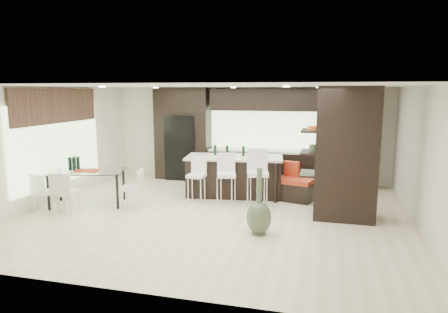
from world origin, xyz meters
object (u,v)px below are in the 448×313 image
(kitchen_island, at_px, (234,176))
(chair_far, at_px, (46,195))
(dining_table, at_px, (88,188))
(bench, at_px, (284,188))
(chair_end, at_px, (132,191))
(stool_right, at_px, (257,184))
(floor_vase, at_px, (259,202))
(stool_left, at_px, (196,184))
(stool_mid, at_px, (226,184))
(chair_near, at_px, (66,195))

(kitchen_island, relative_size, chair_far, 2.98)
(kitchen_island, height_order, dining_table, kitchen_island)
(bench, relative_size, chair_end, 1.71)
(stool_right, height_order, floor_vase, floor_vase)
(stool_left, height_order, stool_mid, stool_mid)
(stool_mid, distance_m, chair_end, 2.13)
(stool_left, distance_m, stool_right, 1.47)
(dining_table, bearing_deg, stool_mid, -3.24)
(stool_mid, relative_size, floor_vase, 0.77)
(chair_end, bearing_deg, stool_left, -67.60)
(floor_vase, bearing_deg, kitchen_island, 112.16)
(stool_mid, distance_m, dining_table, 3.19)
(chair_near, height_order, chair_end, chair_near)
(floor_vase, bearing_deg, bench, 85.55)
(dining_table, distance_m, chair_end, 1.12)
(stool_left, height_order, chair_far, stool_left)
(stool_mid, relative_size, chair_far, 1.19)
(stool_left, xyz_separation_m, bench, (1.98, 0.77, -0.17))
(chair_near, relative_size, chair_far, 1.08)
(stool_left, bearing_deg, floor_vase, -40.63)
(kitchen_island, bearing_deg, chair_far, -153.63)
(dining_table, relative_size, chair_end, 2.04)
(bench, bearing_deg, kitchen_island, -165.60)
(stool_left, distance_m, bench, 2.13)
(stool_right, relative_size, bench, 0.76)
(kitchen_island, relative_size, stool_mid, 2.50)
(stool_mid, distance_m, floor_vase, 2.05)
(floor_vase, bearing_deg, stool_left, 135.11)
(bench, relative_size, floor_vase, 1.12)
(stool_right, bearing_deg, floor_vase, -91.70)
(chair_far, height_order, chair_end, chair_end)
(kitchen_island, height_order, stool_left, kitchen_island)
(dining_table, bearing_deg, stool_right, -6.34)
(bench, height_order, chair_far, chair_far)
(floor_vase, bearing_deg, chair_near, 177.85)
(chair_far, bearing_deg, stool_right, 34.58)
(stool_left, distance_m, floor_vase, 2.52)
(chair_end, bearing_deg, floor_vase, -119.21)
(stool_right, bearing_deg, stool_left, 166.20)
(floor_vase, relative_size, chair_end, 1.54)
(kitchen_island, height_order, stool_right, stool_right)
(dining_table, xyz_separation_m, chair_far, (-0.52, -0.76, 0.00))
(kitchen_island, xyz_separation_m, stool_left, (-0.73, -0.80, -0.06))
(chair_near, bearing_deg, chair_far, 173.58)
(kitchen_island, bearing_deg, stool_right, -56.54)
(chair_end, bearing_deg, stool_right, -85.45)
(kitchen_island, distance_m, chair_end, 2.56)
(stool_left, bearing_deg, chair_near, -141.22)
(stool_mid, bearing_deg, stool_left, 163.35)
(stool_right, xyz_separation_m, floor_vase, (0.32, -1.73, 0.09))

